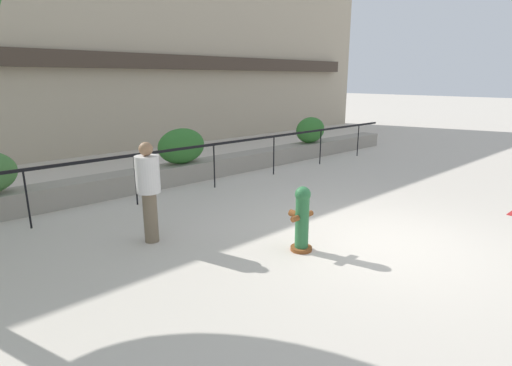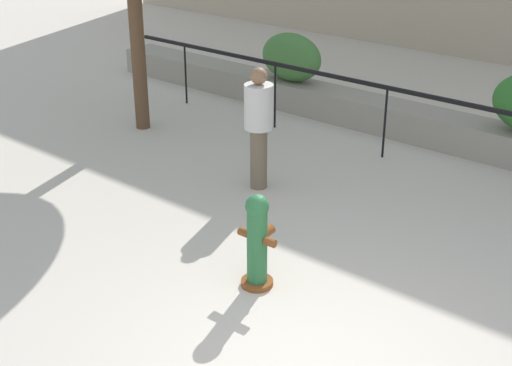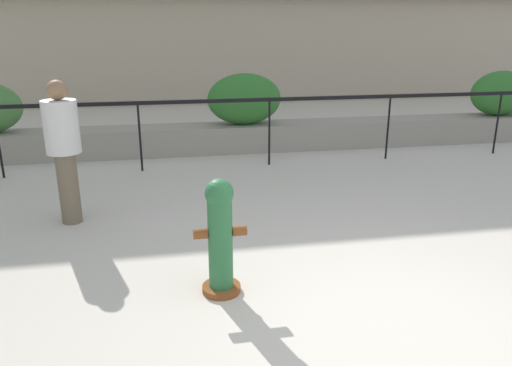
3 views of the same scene
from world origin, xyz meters
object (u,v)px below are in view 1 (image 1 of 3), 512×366
hedge_bush_1 (182,146)px  pedestrian (148,186)px  hedge_bush_2 (310,130)px  fire_hydrant (302,218)px

hedge_bush_1 → pedestrian: pedestrian is taller
hedge_bush_2 → pedestrian: size_ratio=0.76×
hedge_bush_2 → pedestrian: (-7.99, -3.20, 0.03)m
hedge_bush_2 → fire_hydrant: size_ratio=1.21×
pedestrian → hedge_bush_1: bearing=50.2°
hedge_bush_2 → pedestrian: 8.60m
hedge_bush_1 → pedestrian: 4.16m
hedge_bush_1 → pedestrian: (-2.66, -3.20, 0.01)m
fire_hydrant → pedestrian: 2.60m
fire_hydrant → hedge_bush_2: bearing=39.1°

